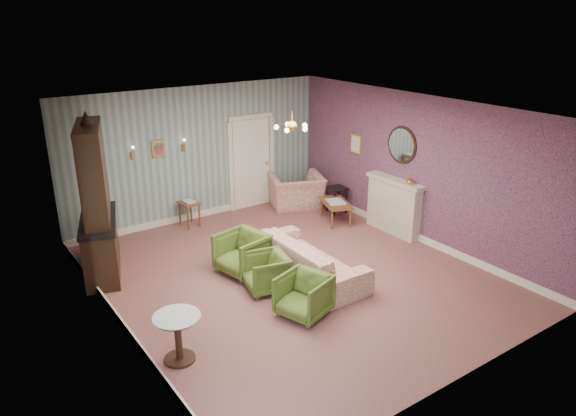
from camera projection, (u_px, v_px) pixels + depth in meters
floor at (292, 275)px, 9.44m from camera, size 7.00×7.00×0.00m
ceiling at (292, 110)px, 8.43m from camera, size 7.00×7.00×0.00m
wall_back at (198, 154)px, 11.63m from camera, size 6.00×0.00×6.00m
wall_front at (466, 279)px, 6.25m from camera, size 6.00×0.00×6.00m
wall_left at (112, 239)px, 7.33m from camera, size 0.00×7.00×7.00m
wall_right at (417, 169)px, 10.55m from camera, size 0.00×7.00×7.00m
wall_right_floral at (416, 169)px, 10.54m from camera, size 0.00×7.00×7.00m
door at (251, 162)px, 12.42m from camera, size 1.12×0.12×2.16m
olive_chair_a at (304, 294)px, 8.12m from camera, size 0.84×0.87×0.72m
olive_chair_b at (266, 271)px, 8.86m from camera, size 0.76×0.80×0.69m
olive_chair_c at (242, 251)px, 9.45m from camera, size 0.87×0.91×0.80m
sofa_chintz at (310, 252)px, 9.28m from camera, size 0.71×2.34×0.91m
wingback_chair at (296, 186)px, 12.53m from camera, size 1.39×1.15×1.04m
dresser at (95, 197)px, 9.08m from camera, size 1.08×1.78×2.81m
fireplace at (394, 206)px, 11.09m from camera, size 0.30×1.40×1.16m
mantel_vase at (410, 181)px, 10.54m from camera, size 0.15×0.15×0.15m
oval_mirror at (402, 145)px, 10.70m from camera, size 0.04×0.76×0.84m
framed_print at (356, 144)px, 11.83m from camera, size 0.04×0.34×0.42m
coffee_table at (335, 212)px, 11.75m from camera, size 0.80×1.04×0.47m
side_table_black at (337, 200)px, 12.27m from camera, size 0.46×0.46×0.60m
pedestal_table at (178, 338)px, 7.06m from camera, size 0.75×0.75×0.68m
nesting_table at (190, 213)px, 11.52m from camera, size 0.39×0.48×0.58m
gilt_mirror_back at (159, 149)px, 11.03m from camera, size 0.28×0.06×0.36m
sconce_left at (133, 153)px, 10.72m from camera, size 0.16×0.12×0.30m
sconce_right at (184, 145)px, 11.31m from camera, size 0.16×0.12×0.30m
chandelier at (292, 127)px, 8.53m from camera, size 0.56×0.56×0.36m
burgundy_cushion at (298, 190)px, 12.40m from camera, size 0.41×0.28×0.39m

